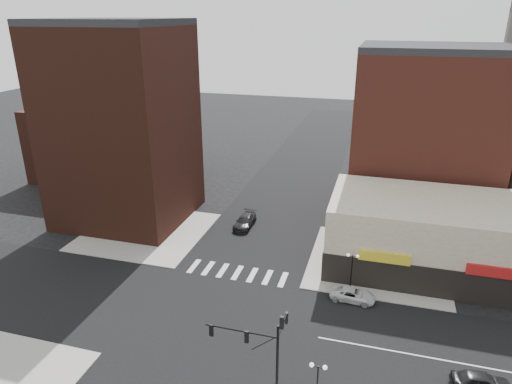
% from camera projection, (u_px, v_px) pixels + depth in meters
% --- Properties ---
extents(ground, '(240.00, 240.00, 0.00)m').
position_uv_depth(ground, '(211.00, 318.00, 42.29)').
color(ground, black).
rests_on(ground, ground).
extents(road_ew, '(200.00, 14.00, 0.02)m').
position_uv_depth(road_ew, '(211.00, 318.00, 42.28)').
color(road_ew, black).
rests_on(road_ew, ground).
extents(road_ns, '(14.00, 200.00, 0.02)m').
position_uv_depth(road_ns, '(211.00, 318.00, 42.28)').
color(road_ns, black).
rests_on(road_ns, ground).
extents(sidewalk_nw, '(15.00, 15.00, 0.12)m').
position_uv_depth(sidewalk_nw, '(147.00, 231.00, 58.93)').
color(sidewalk_nw, gray).
rests_on(sidewalk_nw, ground).
extents(sidewalk_ne, '(15.00, 15.00, 0.12)m').
position_uv_depth(sidewalk_ne, '(377.00, 263.00, 51.56)').
color(sidewalk_ne, gray).
rests_on(sidewalk_ne, ground).
extents(building_nw, '(16.00, 15.00, 25.00)m').
position_uv_depth(building_nw, '(122.00, 128.00, 59.11)').
color(building_nw, '#3D1D13').
rests_on(building_nw, ground).
extents(building_nw_low, '(20.00, 18.00, 12.00)m').
position_uv_depth(building_nw_low, '(108.00, 140.00, 78.67)').
color(building_nw_low, '#3D1D13').
rests_on(building_nw_low, ground).
extents(building_ne_midrise, '(18.00, 15.00, 22.00)m').
position_uv_depth(building_ne_midrise, '(425.00, 139.00, 59.84)').
color(building_ne_midrise, maroon).
rests_on(building_ne_midrise, ground).
extents(building_ne_row, '(24.20, 12.20, 8.00)m').
position_uv_depth(building_ne_row, '(442.00, 243.00, 49.16)').
color(building_ne_row, beige).
rests_on(building_ne_row, ground).
extents(traffic_signal, '(5.59, 3.09, 7.77)m').
position_uv_depth(traffic_signal, '(265.00, 344.00, 31.62)').
color(traffic_signal, black).
rests_on(traffic_signal, ground).
extents(street_lamp_se_a, '(1.22, 0.32, 4.16)m').
position_uv_depth(street_lamp_se_a, '(318.00, 376.00, 31.12)').
color(street_lamp_se_a, black).
rests_on(street_lamp_se_a, sidewalk_se).
extents(street_lamp_ne, '(1.22, 0.32, 4.16)m').
position_uv_depth(street_lamp_ne, '(352.00, 263.00, 45.19)').
color(street_lamp_ne, black).
rests_on(street_lamp_ne, sidewalk_ne).
extents(white_suv, '(4.51, 2.26, 1.23)m').
position_uv_depth(white_suv, '(353.00, 295.00, 44.73)').
color(white_suv, silver).
rests_on(white_suv, ground).
extents(dark_sedan_east, '(4.47, 2.19, 1.47)m').
position_uv_depth(dark_sedan_east, '(481.00, 382.00, 34.00)').
color(dark_sedan_east, black).
rests_on(dark_sedan_east, ground).
extents(dark_sedan_north, '(2.14, 5.20, 1.50)m').
position_uv_depth(dark_sedan_north, '(245.00, 221.00, 60.18)').
color(dark_sedan_north, black).
rests_on(dark_sedan_north, ground).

